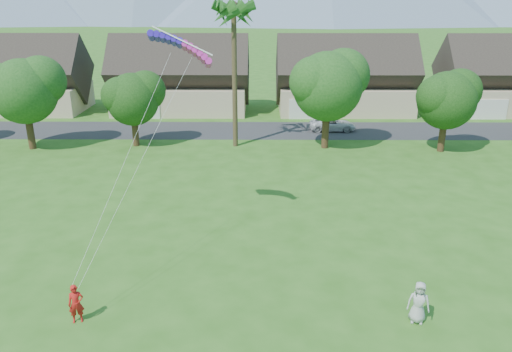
{
  "coord_description": "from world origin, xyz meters",
  "views": [
    {
      "loc": [
        0.2,
        -14.86,
        12.82
      ],
      "look_at": [
        0.0,
        10.0,
        3.8
      ],
      "focal_mm": 35.0,
      "sensor_mm": 36.0,
      "label": 1
    }
  ],
  "objects_px": {
    "parked_car": "(333,124)",
    "kite_flyer": "(76,304)",
    "parafoil_kite": "(182,44)",
    "watcher": "(419,302)"
  },
  "relations": [
    {
      "from": "parked_car",
      "to": "watcher",
      "type": "bearing_deg",
      "value": 177.53
    },
    {
      "from": "kite_flyer",
      "to": "parked_car",
      "type": "relative_size",
      "value": 0.37
    },
    {
      "from": "kite_flyer",
      "to": "parked_car",
      "type": "height_order",
      "value": "kite_flyer"
    },
    {
      "from": "kite_flyer",
      "to": "parafoil_kite",
      "type": "relative_size",
      "value": 0.5
    },
    {
      "from": "kite_flyer",
      "to": "watcher",
      "type": "height_order",
      "value": "watcher"
    },
    {
      "from": "watcher",
      "to": "kite_flyer",
      "type": "bearing_deg",
      "value": -165.6
    },
    {
      "from": "parked_car",
      "to": "parafoil_kite",
      "type": "bearing_deg",
      "value": 152.62
    },
    {
      "from": "watcher",
      "to": "parked_car",
      "type": "distance_m",
      "value": 31.31
    },
    {
      "from": "parked_car",
      "to": "kite_flyer",
      "type": "bearing_deg",
      "value": 153.56
    },
    {
      "from": "kite_flyer",
      "to": "parafoil_kite",
      "type": "xyz_separation_m",
      "value": [
        3.61,
        8.61,
        9.63
      ]
    }
  ]
}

